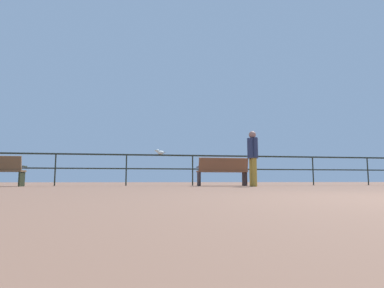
% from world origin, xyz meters
% --- Properties ---
extents(pier_railing, '(19.82, 0.05, 1.04)m').
position_xyz_m(pier_railing, '(0.00, 8.39, 0.77)').
color(pier_railing, '#252B20').
rests_on(pier_railing, ground_plane).
extents(bench_near_left, '(1.60, 0.60, 0.88)m').
position_xyz_m(bench_near_left, '(-0.26, 7.61, 0.51)').
color(bench_near_left, brown).
rests_on(bench_near_left, ground_plane).
extents(person_by_bench, '(0.30, 0.51, 1.59)m').
position_xyz_m(person_by_bench, '(0.33, 6.46, 0.91)').
color(person_by_bench, '#B28930').
rests_on(person_by_bench, ground_plane).
extents(seagull_on_rail, '(0.37, 0.17, 0.17)m').
position_xyz_m(seagull_on_rail, '(-2.20, 8.39, 1.11)').
color(seagull_on_rail, silver).
rests_on(seagull_on_rail, pier_railing).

